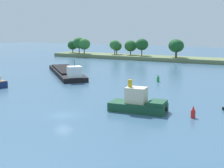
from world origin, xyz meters
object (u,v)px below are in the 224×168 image
at_px(tugboat, 139,103).
at_px(channel_buoy_green, 158,79).
at_px(cargo_barge, 66,72).
at_px(channel_buoy_red, 193,113).

height_order(tugboat, channel_buoy_green, tugboat).
distance_m(tugboat, cargo_barge, 45.67).
relative_size(channel_buoy_red, channel_buoy_green, 1.00).
bearing_deg(cargo_barge, channel_buoy_red, -32.22).
bearing_deg(cargo_barge, channel_buoy_green, 2.37).
xyz_separation_m(cargo_barge, channel_buoy_red, (44.59, -28.10, -0.14)).
xyz_separation_m(cargo_barge, channel_buoy_green, (28.19, 1.17, -0.14)).
height_order(tugboat, cargo_barge, cargo_barge).
relative_size(tugboat, channel_buoy_red, 5.17).
bearing_deg(cargo_barge, tugboat, -38.65).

